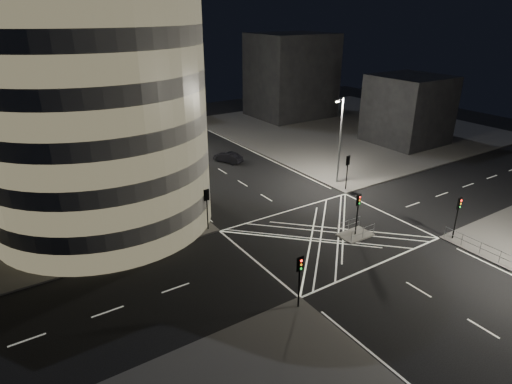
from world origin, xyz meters
TOP-DOWN VIEW (x-y plane):
  - ground at (0.00, 0.00)m, footprint 120.00×120.00m
  - sidewalk_far_right at (29.00, 27.00)m, footprint 42.00×42.00m
  - central_island at (2.00, -1.50)m, footprint 3.00×2.00m
  - office_tower_curved at (-20.74, 18.74)m, footprint 30.00×29.00m
  - building_right_far at (26.00, 40.00)m, footprint 14.00×12.00m
  - building_right_near at (30.00, 16.00)m, footprint 10.00×10.00m
  - building_far_end at (-4.00, 58.00)m, footprint 18.00×8.00m
  - tree_a at (-10.50, 9.00)m, footprint 4.04×4.04m
  - tree_b at (-10.50, 15.00)m, footprint 3.91×3.91m
  - tree_c at (-10.50, 21.00)m, footprint 4.62×4.62m
  - tree_d at (-10.50, 27.00)m, footprint 5.75×5.75m
  - tree_e at (-10.50, 33.00)m, footprint 4.10×4.10m
  - traffic_signal_fl at (-8.80, 6.80)m, footprint 0.55×0.22m
  - traffic_signal_nl at (-8.80, -6.80)m, footprint 0.55×0.22m
  - traffic_signal_fr at (8.80, 6.80)m, footprint 0.55×0.22m
  - traffic_signal_nr at (8.80, -6.80)m, footprint 0.55×0.22m
  - traffic_signal_island at (2.00, -1.50)m, footprint 0.55×0.22m
  - street_lamp_left_near at (-9.44, 12.00)m, footprint 1.25×0.25m
  - street_lamp_left_far at (-9.44, 30.00)m, footprint 1.25×0.25m
  - street_lamp_right_far at (9.44, 9.00)m, footprint 1.25×0.25m
  - railing_near_right at (8.30, -12.15)m, footprint 0.06×11.70m
  - railing_island_south at (2.00, -2.40)m, footprint 2.80×0.06m
  - railing_island_north at (2.00, -0.60)m, footprint 2.80×0.06m
  - sedan at (2.38, 22.68)m, footprint 2.97×4.36m

SIDE VIEW (x-z plane):
  - ground at x=0.00m, z-range 0.00..0.00m
  - sidewalk_far_right at x=29.00m, z-range 0.00..0.15m
  - central_island at x=2.00m, z-range 0.00..0.15m
  - sedan at x=2.38m, z-range 0.00..1.36m
  - railing_near_right at x=8.30m, z-range 0.15..1.25m
  - railing_island_south at x=2.00m, z-range 0.15..1.25m
  - railing_island_north at x=2.00m, z-range 0.15..1.25m
  - traffic_signal_fl at x=-8.80m, z-range 0.91..4.91m
  - traffic_signal_nl at x=-8.80m, z-range 0.91..4.91m
  - traffic_signal_fr at x=8.80m, z-range 0.91..4.91m
  - traffic_signal_nr at x=8.80m, z-range 0.91..4.91m
  - traffic_signal_island at x=2.00m, z-range 0.91..4.91m
  - tree_a at x=-10.50m, z-range 0.95..7.22m
  - tree_b at x=-10.50m, z-range 1.06..7.42m
  - tree_c at x=-10.50m, z-range 1.09..8.31m
  - tree_e at x=-10.50m, z-range 1.30..8.33m
  - building_right_near at x=30.00m, z-range 0.15..10.15m
  - street_lamp_left_near at x=-9.44m, z-range 0.54..10.54m
  - street_lamp_left_far at x=-9.44m, z-range 0.54..10.54m
  - street_lamp_right_far at x=9.44m, z-range 0.54..10.54m
  - tree_d at x=-10.50m, z-range 1.28..10.17m
  - building_right_far at x=26.00m, z-range 0.15..15.15m
  - building_far_end at x=-4.00m, z-range 0.00..18.00m
  - office_tower_curved at x=-20.74m, z-range -0.95..26.25m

